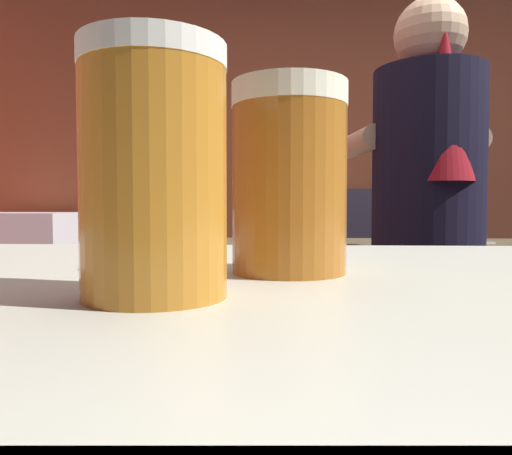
# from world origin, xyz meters

# --- Properties ---
(wall_back) EXTENTS (5.20, 0.10, 2.70)m
(wall_back) POSITION_xyz_m (0.00, 2.20, 1.35)
(wall_back) COLOR brown
(wall_back) RESTS_ON ground
(prep_counter) EXTENTS (2.10, 0.60, 0.93)m
(prep_counter) POSITION_xyz_m (0.35, 0.63, 0.46)
(prep_counter) COLOR brown
(prep_counter) RESTS_ON ground
(back_shelf) EXTENTS (0.80, 0.36, 1.18)m
(back_shelf) POSITION_xyz_m (0.34, 1.92, 0.59)
(back_shelf) COLOR #323041
(back_shelf) RESTS_ON ground
(mini_fridge) EXTENTS (0.63, 0.58, 1.03)m
(mini_fridge) POSITION_xyz_m (-2.03, 1.75, 0.51)
(mini_fridge) COLOR white
(mini_fridge) RESTS_ON ground
(bartender) EXTENTS (0.46, 0.53, 1.72)m
(bartender) POSITION_xyz_m (0.10, 0.17, 1.00)
(bartender) COLOR #2F363E
(bartender) RESTS_ON ground
(mixing_bowl) EXTENTS (0.20, 0.20, 0.05)m
(mixing_bowl) POSITION_xyz_m (-0.38, 0.72, 0.95)
(mixing_bowl) COLOR silver
(mixing_bowl) RESTS_ON prep_counter
(chefs_knife) EXTENTS (0.24, 0.11, 0.01)m
(chefs_knife) POSITION_xyz_m (0.38, 0.58, 0.93)
(chefs_knife) COLOR silver
(chefs_knife) RESTS_ON prep_counter
(pint_glass_near) EXTENTS (0.08, 0.08, 0.13)m
(pint_glass_near) POSITION_xyz_m (-0.43, -1.12, 1.10)
(pint_glass_near) COLOR #BE7724
(pint_glass_near) RESTS_ON bar_counter
(pint_glass_far) EXTENTS (0.08, 0.08, 0.14)m
(pint_glass_far) POSITION_xyz_m (-0.36, -1.02, 1.10)
(pint_glass_far) COLOR #AA6420
(pint_glass_far) RESTS_ON bar_counter
(bottle_olive_oil) EXTENTS (0.07, 0.07, 0.19)m
(bottle_olive_oil) POSITION_xyz_m (0.35, 1.90, 1.26)
(bottle_olive_oil) COLOR #2C6299
(bottle_olive_oil) RESTS_ON back_shelf
(bottle_soy) EXTENTS (0.06, 0.06, 0.24)m
(bottle_soy) POSITION_xyz_m (0.04, 2.01, 1.28)
(bottle_soy) COLOR #C9CB75
(bottle_soy) RESTS_ON back_shelf
(bottle_hot_sauce) EXTENTS (0.05, 0.05, 0.18)m
(bottle_hot_sauce) POSITION_xyz_m (0.42, 1.95, 1.25)
(bottle_hot_sauce) COLOR black
(bottle_hot_sauce) RESTS_ON back_shelf
(bottle_vinegar) EXTENTS (0.06, 0.06, 0.21)m
(bottle_vinegar) POSITION_xyz_m (0.57, 1.83, 1.26)
(bottle_vinegar) COLOR black
(bottle_vinegar) RESTS_ON back_shelf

